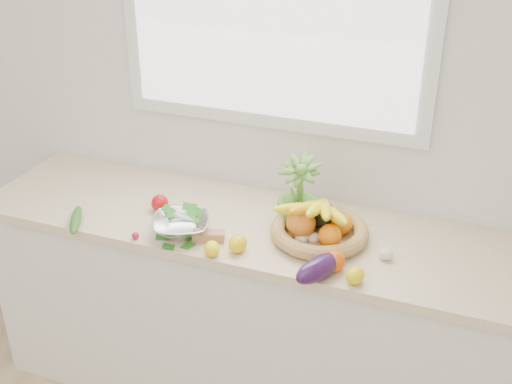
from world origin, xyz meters
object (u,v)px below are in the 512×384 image
at_px(apple, 160,203).
at_px(fruit_basket, 319,226).
at_px(cucumber, 76,220).
at_px(colander_with_spinach, 181,222).
at_px(eggplant, 319,268).
at_px(potted_herb, 298,194).

distance_m(apple, fruit_basket, 0.67).
bearing_deg(cucumber, apple, 39.38).
xyz_separation_m(fruit_basket, colander_with_spinach, (-0.50, -0.17, 0.01)).
relative_size(apple, colander_with_spinach, 0.25).
relative_size(apple, eggplant, 0.33).
bearing_deg(cucumber, eggplant, -0.78).
height_order(potted_herb, fruit_basket, potted_herb).
distance_m(cucumber, potted_herb, 0.89).
xyz_separation_m(apple, fruit_basket, (0.67, 0.03, 0.02)).
bearing_deg(fruit_basket, apple, -177.60).
height_order(apple, cucumber, apple).
bearing_deg(potted_herb, colander_with_spinach, -148.23).
bearing_deg(colander_with_spinach, apple, 140.40).
relative_size(apple, fruit_basket, 0.18).
relative_size(fruit_basket, colander_with_spinach, 1.36).
distance_m(potted_herb, colander_with_spinach, 0.47).
bearing_deg(apple, cucumber, -140.62).
xyz_separation_m(eggplant, potted_herb, (-0.18, 0.33, 0.09)).
distance_m(apple, eggplant, 0.78).
bearing_deg(fruit_basket, eggplant, -74.04).
bearing_deg(fruit_basket, colander_with_spinach, -161.50).
relative_size(eggplant, cucumber, 0.96).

